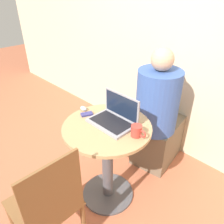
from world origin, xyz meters
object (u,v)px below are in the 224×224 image
(person_seated, at_px, (158,121))
(laptop, at_px, (114,117))
(chair_empty, at_px, (48,207))
(cell_phone, at_px, (87,114))

(person_seated, bearing_deg, laptop, -91.83)
(laptop, relative_size, chair_empty, 0.38)
(laptop, height_order, cell_phone, laptop)
(chair_empty, bearing_deg, cell_phone, 117.21)
(cell_phone, relative_size, chair_empty, 0.12)
(cell_phone, xyz_separation_m, chair_empty, (0.30, -0.58, -0.31))
(cell_phone, height_order, chair_empty, chair_empty)
(cell_phone, height_order, person_seated, person_seated)
(laptop, distance_m, person_seated, 0.67)
(laptop, height_order, chair_empty, laptop)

